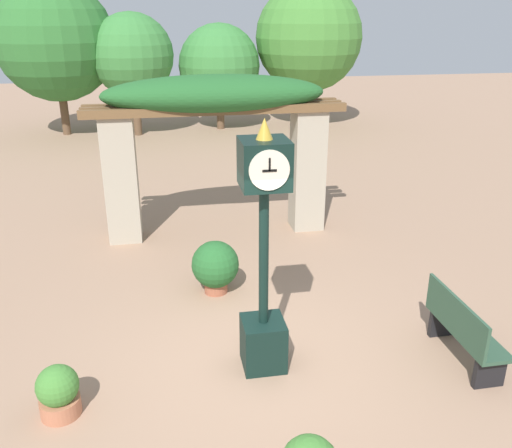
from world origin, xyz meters
The scene contains 7 objects.
ground_plane centered at (0.00, 0.00, 0.00)m, with size 60.00×60.00×0.00m, color #9E7A60.
pedestal_clock centered at (0.05, 0.03, 1.45)m, with size 0.53×0.58×3.09m.
pergola centered at (0.00, 4.45, 2.22)m, with size 4.79×1.20×3.07m.
potted_plant_near_right centered at (-2.30, -0.45, 0.30)m, with size 0.46×0.46×0.60m.
potted_plant_far_left centered at (-0.32, 2.01, 0.45)m, with size 0.74×0.74×0.84m.
park_bench centered at (2.52, -0.31, 0.43)m, with size 0.42×1.37×0.89m.
tree_line centered at (-0.06, 14.50, 2.98)m, with size 12.78×4.09×5.16m.
Camera 1 is at (-1.04, -5.53, 4.14)m, focal length 38.00 mm.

